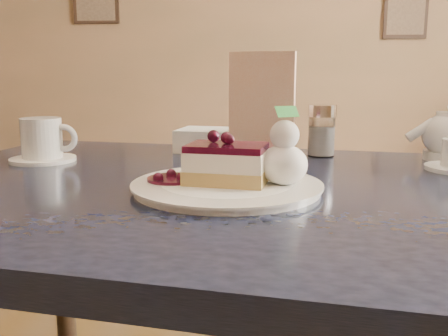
# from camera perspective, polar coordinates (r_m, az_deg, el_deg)

# --- Properties ---
(main_table) EXTENTS (1.39, 1.05, 0.79)m
(main_table) POSITION_cam_1_polar(r_m,az_deg,el_deg) (0.87, 1.13, -7.06)
(main_table) COLOR #181B31
(main_table) RESTS_ON ground
(dessert_plate) EXTENTS (0.30, 0.30, 0.01)m
(dessert_plate) POSITION_cam_1_polar(r_m,az_deg,el_deg) (0.80, 0.33, -2.15)
(dessert_plate) COLOR white
(dessert_plate) RESTS_ON main_table
(cheesecake_slice) EXTENTS (0.14, 0.11, 0.06)m
(cheesecake_slice) POSITION_cam_1_polar(r_m,az_deg,el_deg) (0.79, 0.33, 0.47)
(cheesecake_slice) COLOR tan
(cheesecake_slice) RESTS_ON dessert_plate
(whipped_cream) EXTENTS (0.08, 0.08, 0.07)m
(whipped_cream) POSITION_cam_1_polar(r_m,az_deg,el_deg) (0.79, 6.86, 0.39)
(whipped_cream) COLOR white
(whipped_cream) RESTS_ON dessert_plate
(berry_sauce) EXTENTS (0.08, 0.08, 0.01)m
(berry_sauce) POSITION_cam_1_polar(r_m,az_deg,el_deg) (0.82, -5.86, -1.27)
(berry_sauce) COLOR black
(berry_sauce) RESTS_ON dessert_plate
(coffee_set) EXTENTS (0.15, 0.14, 0.09)m
(coffee_set) POSITION_cam_1_polar(r_m,az_deg,el_deg) (1.13, -19.97, 2.82)
(coffee_set) COLOR white
(coffee_set) RESTS_ON main_table
(menu_card) EXTENTS (0.15, 0.06, 0.23)m
(menu_card) POSITION_cam_1_polar(r_m,az_deg,el_deg) (1.14, 4.35, 7.29)
(menu_card) COLOR white
(menu_card) RESTS_ON main_table
(sugar_shaker) EXTENTS (0.06, 0.06, 0.12)m
(sugar_shaker) POSITION_cam_1_polar(r_m,az_deg,el_deg) (1.14, 11.09, 4.28)
(sugar_shaker) COLOR white
(sugar_shaker) RESTS_ON main_table
(napkin_stack) EXTENTS (0.15, 0.15, 0.05)m
(napkin_stack) POSITION_cam_1_polar(r_m,az_deg,el_deg) (1.21, -2.09, 3.25)
(napkin_stack) COLOR white
(napkin_stack) RESTS_ON main_table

